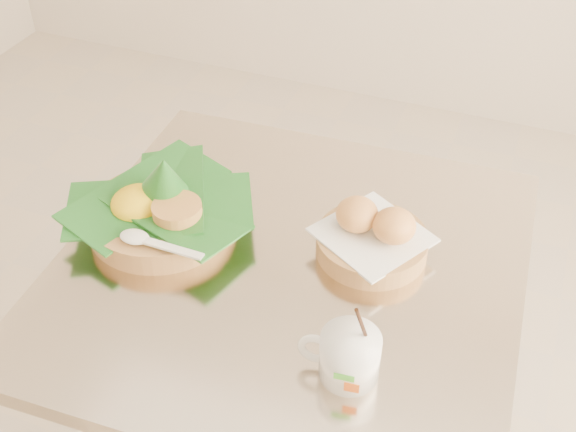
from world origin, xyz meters
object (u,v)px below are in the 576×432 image
(rice_basket, at_px, (160,207))
(bread_basket, at_px, (373,237))
(coffee_mug, at_px, (348,355))
(cafe_table, at_px, (290,354))

(rice_basket, relative_size, bread_basket, 1.47)
(bread_basket, relative_size, coffee_mug, 1.46)
(cafe_table, distance_m, rice_basket, 0.34)
(cafe_table, xyz_separation_m, rice_basket, (-0.23, 0.01, 0.26))
(cafe_table, relative_size, bread_basket, 3.75)
(rice_basket, relative_size, coffee_mug, 2.15)
(rice_basket, bearing_deg, bread_basket, 10.48)
(coffee_mug, bearing_deg, bread_basket, 98.33)
(cafe_table, relative_size, rice_basket, 2.55)
(rice_basket, height_order, coffee_mug, rice_basket)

